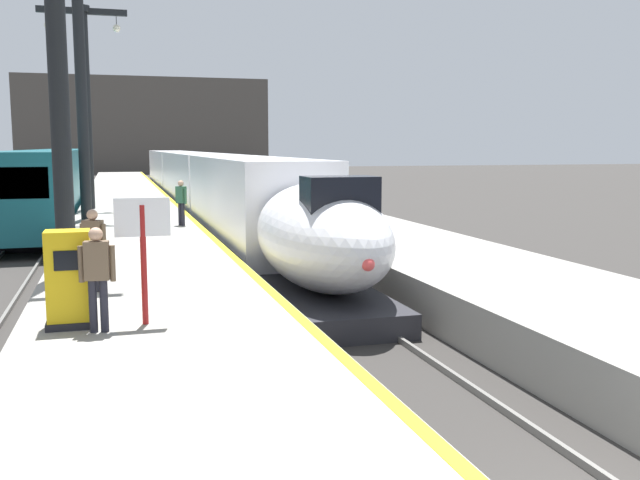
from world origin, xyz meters
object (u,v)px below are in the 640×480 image
object	(u,v)px
station_column_far	(80,67)
station_column_distant	(85,89)
departure_info_board	(143,235)
station_column_mid	(55,16)
regional_train_adjacent	(55,178)
passenger_near_edge	(181,199)
highspeed_train_main	(201,182)
ticket_machine_yellow	(69,283)
rolling_suitcase	(157,218)
passenger_far_waiting	(97,271)
passenger_mid_platform	(93,244)

from	to	relation	value
station_column_far	station_column_distant	distance (m)	5.10
station_column_distant	departure_info_board	distance (m)	23.80
station_column_mid	regional_train_adjacent	bearing A→B (deg)	94.63
station_column_far	passenger_near_edge	size ratio (longest dim) A/B	6.06
highspeed_train_main	ticket_machine_yellow	xyz separation A→B (m)	(-5.55, -28.62, -0.17)
rolling_suitcase	highspeed_train_main	bearing A→B (deg)	76.80
passenger_near_edge	rolling_suitcase	world-z (taller)	passenger_near_edge
station_column_distant	ticket_machine_yellow	world-z (taller)	station_column_distant
departure_info_board	regional_train_adjacent	bearing A→B (deg)	96.57
station_column_mid	rolling_suitcase	xyz separation A→B (m)	(2.60, 9.44, -5.52)
highspeed_train_main	station_column_far	size ratio (longest dim) A/B	5.56
highspeed_train_main	rolling_suitcase	xyz separation A→B (m)	(-3.30, -14.05, -0.60)
station_column_mid	station_column_far	xyz separation A→B (m)	(-0.00, 13.03, 0.26)
passenger_near_edge	ticket_machine_yellow	size ratio (longest dim) A/B	1.06
passenger_far_waiting	departure_info_board	size ratio (longest dim) A/B	0.80
station_column_distant	passenger_far_waiting	distance (m)	24.17
regional_train_adjacent	passenger_far_waiting	xyz separation A→B (m)	(3.01, -32.78, -0.09)
station_column_distant	ticket_machine_yellow	xyz separation A→B (m)	(0.35, -23.23, -4.88)
station_column_mid	station_column_far	size ratio (longest dim) A/B	0.95
station_column_distant	passenger_far_waiting	xyz separation A→B (m)	(0.81, -23.71, -4.63)
station_column_mid	departure_info_board	world-z (taller)	station_column_mid
station_column_mid	station_column_far	bearing A→B (deg)	90.00
departure_info_board	station_column_mid	bearing A→B (deg)	106.26
passenger_far_waiting	rolling_suitcase	bearing A→B (deg)	83.19
passenger_mid_platform	ticket_machine_yellow	world-z (taller)	passenger_mid_platform
station_column_mid	ticket_machine_yellow	world-z (taller)	station_column_mid
departure_info_board	ticket_machine_yellow	bearing A→B (deg)	172.45
station_column_mid	passenger_near_edge	bearing A→B (deg)	69.88
passenger_mid_platform	passenger_far_waiting	world-z (taller)	same
passenger_mid_platform	ticket_machine_yellow	size ratio (longest dim) A/B	1.06
ticket_machine_yellow	station_column_distant	bearing A→B (deg)	90.86
departure_info_board	highspeed_train_main	bearing A→B (deg)	81.39
passenger_far_waiting	departure_info_board	distance (m)	0.95
station_column_far	passenger_far_waiting	distance (m)	19.33
passenger_near_edge	station_column_far	bearing A→B (deg)	135.41
highspeed_train_main	passenger_mid_platform	xyz separation A→B (m)	(-5.23, -25.75, 0.08)
station_column_mid	passenger_near_edge	distance (m)	11.28
passenger_near_edge	passenger_far_waiting	distance (m)	15.41
passenger_near_edge	passenger_far_waiting	world-z (taller)	same
regional_train_adjacent	departure_info_board	xyz separation A→B (m)	(3.74, -32.46, 0.43)
station_column_far	passenger_far_waiting	xyz separation A→B (m)	(0.81, -18.63, -5.09)
passenger_far_waiting	departure_info_board	bearing A→B (deg)	23.54
passenger_mid_platform	departure_info_board	distance (m)	3.20
regional_train_adjacent	passenger_mid_platform	distance (m)	29.57
highspeed_train_main	station_column_distant	distance (m)	9.28
regional_train_adjacent	station_column_distant	world-z (taller)	station_column_distant
passenger_near_edge	station_column_distant	bearing A→B (deg)	112.34
station_column_mid	passenger_near_edge	xyz separation A→B (m)	(3.51, 9.57, -4.84)
rolling_suitcase	passenger_near_edge	bearing A→B (deg)	8.13
passenger_far_waiting	ticket_machine_yellow	distance (m)	0.71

